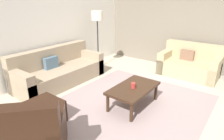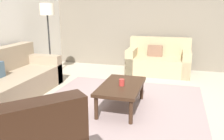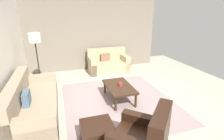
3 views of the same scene
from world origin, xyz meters
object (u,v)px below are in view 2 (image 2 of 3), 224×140
cup (122,82)px  couch_loveseat (159,61)px  coffee_table (121,88)px  lamp_standing (47,17)px  ottoman (16,132)px  couch_main (4,83)px

cup → couch_loveseat: bearing=-8.6°
couch_loveseat → coffee_table: bearing=170.8°
coffee_table → cup: cup is taller
lamp_standing → ottoman: bearing=-157.7°
couch_loveseat → coffee_table: couch_loveseat is taller
cup → coffee_table: bearing=20.0°
ottoman → lamp_standing: (2.69, 1.10, 1.21)m
couch_main → couch_loveseat: bearing=-44.8°
ottoman → coffee_table: 1.70m
couch_main → cup: size_ratio=21.43×
couch_loveseat → ottoman: size_ratio=2.72×
lamp_standing → couch_loveseat: bearing=-65.1°
cup → lamp_standing: 2.60m
couch_main → couch_loveseat: size_ratio=1.50×
couch_main → couch_loveseat: 3.58m
lamp_standing → cup: bearing=-122.8°
couch_loveseat → cup: bearing=171.4°
couch_loveseat → ottoman: bearing=161.1°
coffee_table → ottoman: bearing=147.2°
cup → couch_main: bearing=93.0°
cup → lamp_standing: bearing=57.2°
couch_main → cup: (0.11, -2.16, 0.17)m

